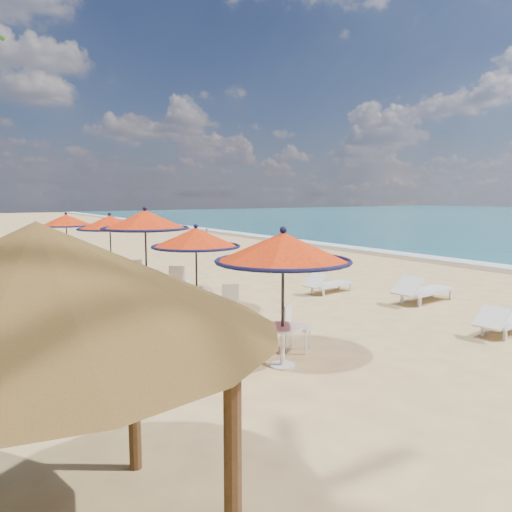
% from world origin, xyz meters
% --- Properties ---
extents(ground, '(160.00, 160.00, 0.00)m').
position_xyz_m(ground, '(0.00, 0.00, 0.00)').
color(ground, tan).
rests_on(ground, ground).
extents(foam_strip, '(1.20, 140.00, 0.04)m').
position_xyz_m(foam_strip, '(9.30, 10.00, 0.00)').
color(foam_strip, white).
rests_on(foam_strip, ground).
extents(wetsand_band, '(1.40, 140.00, 0.02)m').
position_xyz_m(wetsand_band, '(8.40, 10.00, 0.00)').
color(wetsand_band, olive).
rests_on(wetsand_band, ground).
extents(station_0, '(2.30, 2.30, 2.40)m').
position_xyz_m(station_0, '(-5.11, -0.15, 1.83)').
color(station_0, black).
rests_on(station_0, ground).
extents(station_1, '(2.14, 2.14, 2.23)m').
position_xyz_m(station_1, '(-4.72, 3.79, 1.70)').
color(station_1, black).
rests_on(station_1, ground).
extents(station_2, '(2.49, 2.49, 2.59)m').
position_xyz_m(station_2, '(-4.90, 6.69, 1.90)').
color(station_2, black).
rests_on(station_2, ground).
extents(station_3, '(2.21, 2.21, 2.31)m').
position_xyz_m(station_3, '(-4.92, 10.22, 1.69)').
color(station_3, black).
rests_on(station_3, ground).
extents(station_4, '(2.12, 2.19, 2.21)m').
position_xyz_m(station_4, '(-5.42, 14.26, 1.62)').
color(station_4, black).
rests_on(station_4, ground).
extents(lounger_near, '(1.87, 0.80, 0.65)m').
position_xyz_m(lounger_near, '(-0.08, -1.16, 0.30)').
color(lounger_near, white).
rests_on(lounger_near, ground).
extents(lounger_mid, '(2.18, 0.87, 0.76)m').
position_xyz_m(lounger_mid, '(1.04, 1.80, 0.36)').
color(lounger_mid, white).
rests_on(lounger_mid, ground).
extents(lounger_far, '(1.81, 0.77, 0.63)m').
position_xyz_m(lounger_far, '(-0.23, 4.21, 0.29)').
color(lounger_far, white).
rests_on(lounger_far, ground).
extents(palapa, '(3.58, 3.58, 2.73)m').
position_xyz_m(palapa, '(-9.36, -2.98, 2.29)').
color(palapa, brown).
rests_on(palapa, ground).
extents(person, '(0.30, 0.35, 0.82)m').
position_xyz_m(person, '(4.71, 21.48, 0.41)').
color(person, brown).
rests_on(person, ground).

